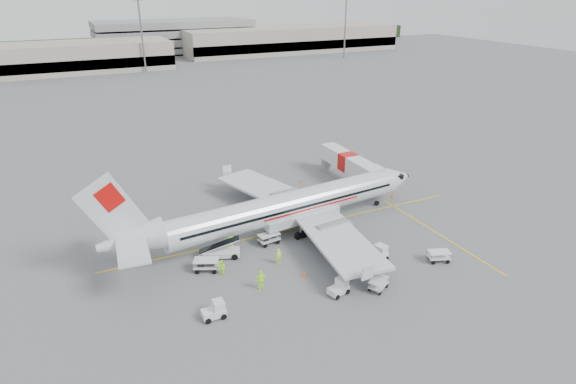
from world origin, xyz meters
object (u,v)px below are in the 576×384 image
at_px(belt_loader, 221,245).
at_px(tug_mid, 338,287).
at_px(aircraft, 290,188).
at_px(jet_bridge, 348,168).
at_px(tug_fore, 378,254).
at_px(tug_aft, 214,310).

distance_m(belt_loader, tug_mid, 13.27).
bearing_deg(aircraft, jet_bridge, 30.02).
height_order(belt_loader, tug_fore, belt_loader).
height_order(aircraft, belt_loader, aircraft).
height_order(belt_loader, tug_mid, belt_loader).
xyz_separation_m(aircraft, jet_bridge, (14.05, 9.98, -3.27)).
bearing_deg(aircraft, belt_loader, -171.70).
bearing_deg(tug_fore, tug_aft, 167.62).
relative_size(belt_loader, tug_mid, 2.60).
bearing_deg(tug_fore, tug_mid, -171.49).
bearing_deg(jet_bridge, tug_aft, -141.26).
distance_m(aircraft, tug_mid, 13.97).
bearing_deg(jet_bridge, tug_mid, -123.79).
bearing_deg(tug_aft, aircraft, 41.81).
relative_size(tug_mid, tug_aft, 0.97).
relative_size(belt_loader, tug_fore, 2.30).
height_order(tug_mid, tug_aft, tug_aft).
relative_size(aircraft, tug_fore, 17.61).
bearing_deg(belt_loader, aircraft, 33.95).
height_order(jet_bridge, belt_loader, jet_bridge).
xyz_separation_m(aircraft, tug_mid, (-1.48, -13.11, -4.57)).
xyz_separation_m(tug_fore, tug_aft, (-17.81, -1.43, -0.07)).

